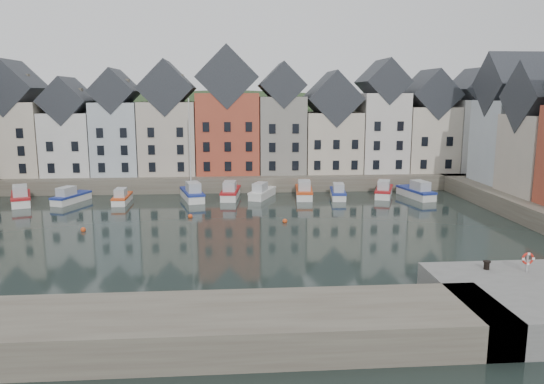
{
  "coord_description": "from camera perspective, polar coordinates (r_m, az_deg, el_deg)",
  "views": [
    {
      "loc": [
        0.49,
        -48.39,
        13.21
      ],
      "look_at": [
        4.73,
        6.0,
        3.07
      ],
      "focal_mm": 35.0,
      "sensor_mm": 36.0,
      "label": 1
    }
  ],
  "objects": [
    {
      "name": "far_terrace",
      "position": [
        76.56,
        -2.43,
        7.28
      ],
      "size": [
        72.37,
        8.16,
        17.78
      ],
      "color": "beige",
      "rests_on": "far_quay"
    },
    {
      "name": "life_ring_post",
      "position": [
        37.63,
        25.81,
        -6.52
      ],
      "size": [
        0.8,
        0.17,
        1.3
      ],
      "color": "gray",
      "rests_on": "near_quay"
    },
    {
      "name": "hillside",
      "position": [
        108.95,
        -4.55,
        -6.13
      ],
      "size": [
        153.6,
        70.4,
        64.0
      ],
      "color": "#22361B",
      "rests_on": "ground"
    },
    {
      "name": "boat_g",
      "position": [
        68.53,
        3.45,
        0.04
      ],
      "size": [
        2.72,
        6.8,
        2.54
      ],
      "rotation": [
        0.0,
        0.0,
        -0.1
      ],
      "color": "silver",
      "rests_on": "ground"
    },
    {
      "name": "boat_e",
      "position": [
        68.13,
        -4.49,
        -0.05
      ],
      "size": [
        2.73,
        6.7,
        2.5
      ],
      "rotation": [
        0.0,
        0.0,
        -0.11
      ],
      "color": "silver",
      "rests_on": "ground"
    },
    {
      "name": "boat_h",
      "position": [
        68.56,
        7.11,
        -0.11
      ],
      "size": [
        2.51,
        5.91,
        2.2
      ],
      "rotation": [
        0.0,
        0.0,
        -0.13
      ],
      "color": "silver",
      "rests_on": "ground"
    },
    {
      "name": "boat_c",
      "position": [
        67.58,
        -15.84,
        -0.61
      ],
      "size": [
        1.7,
        5.43,
        2.08
      ],
      "rotation": [
        0.0,
        0.0,
        0.0
      ],
      "color": "silver",
      "rests_on": "ground"
    },
    {
      "name": "near_wall",
      "position": [
        30.91,
        -24.62,
        -13.75
      ],
      "size": [
        50.0,
        6.0,
        2.0
      ],
      "primitive_type": "cube",
      "color": "#534A3F",
      "rests_on": "ground"
    },
    {
      "name": "boat_d",
      "position": [
        67.58,
        -8.56,
        -0.14
      ],
      "size": [
        3.66,
        7.05,
        12.9
      ],
      "rotation": [
        0.0,
        0.0,
        0.24
      ],
      "color": "silver",
      "rests_on": "ground"
    },
    {
      "name": "boat_b",
      "position": [
        69.72,
        -20.87,
        -0.53
      ],
      "size": [
        3.84,
        6.17,
        2.27
      ],
      "rotation": [
        0.0,
        0.0,
        -0.37
      ],
      "color": "silver",
      "rests_on": "ground"
    },
    {
      "name": "mooring_bollard",
      "position": [
        37.31,
        22.09,
        -7.26
      ],
      "size": [
        0.48,
        0.48,
        0.56
      ],
      "color": "black",
      "rests_on": "near_quay"
    },
    {
      "name": "far_quay",
      "position": [
        79.34,
        -4.76,
        1.64
      ],
      "size": [
        90.0,
        16.0,
        2.0
      ],
      "primitive_type": "cube",
      "color": "#534A3F",
      "rests_on": "ground"
    },
    {
      "name": "mooring_buoys",
      "position": [
        55.47,
        -8.99,
        -3.22
      ],
      "size": [
        20.5,
        5.5,
        0.5
      ],
      "color": "#CD4318",
      "rests_on": "ground"
    },
    {
      "name": "boat_a",
      "position": [
        71.21,
        -25.4,
        -0.55
      ],
      "size": [
        4.37,
        7.16,
        2.63
      ],
      "rotation": [
        0.0,
        0.0,
        0.36
      ],
      "color": "silver",
      "rests_on": "ground"
    },
    {
      "name": "boat_f",
      "position": [
        68.2,
        -1.1,
        -0.07
      ],
      "size": [
        4.0,
        6.13,
        2.26
      ],
      "rotation": [
        0.0,
        0.0,
        -0.4
      ],
      "color": "silver",
      "rests_on": "ground"
    },
    {
      "name": "boat_i",
      "position": [
        70.64,
        11.94,
        0.11
      ],
      "size": [
        3.99,
        6.58,
        2.42
      ],
      "rotation": [
        0.0,
        0.0,
        -0.35
      ],
      "color": "silver",
      "rests_on": "ground"
    },
    {
      "name": "ground",
      "position": [
        50.17,
        -4.88,
        -4.78
      ],
      "size": [
        260.0,
        260.0,
        0.0
      ],
      "primitive_type": "plane",
      "color": "black",
      "rests_on": "ground"
    },
    {
      "name": "boat_j",
      "position": [
        70.61,
        15.29,
        -0.01
      ],
      "size": [
        3.41,
        6.9,
        2.54
      ],
      "rotation": [
        0.0,
        0.0,
        0.21
      ],
      "color": "silver",
      "rests_on": "ground"
    }
  ]
}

